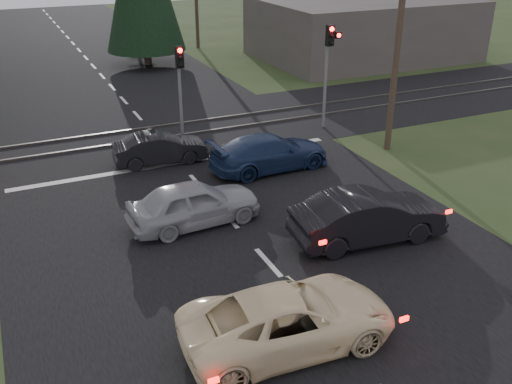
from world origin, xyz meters
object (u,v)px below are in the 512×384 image
cream_coupe (289,319)px  dark_car_far (160,148)px  utility_pole_near (399,35)px  silver_car (194,203)px  dark_hatchback (368,217)px  blue_sedan (270,152)px  traffic_signal_center (180,77)px  traffic_signal_right (329,57)px

cream_coupe → dark_car_far: size_ratio=1.34×
utility_pole_near → silver_car: (-9.62, -2.93, -4.01)m
dark_hatchback → blue_sedan: dark_hatchback is taller
traffic_signal_center → dark_hatchback: 11.16m
dark_hatchback → dark_car_far: bearing=30.2°
traffic_signal_right → silver_car: (-8.66, -6.41, -2.60)m
traffic_signal_right → dark_hatchback: bearing=-114.3°
utility_pole_near → cream_coupe: (-9.58, -9.25, -4.04)m
dark_hatchback → silver_car: (-4.37, 3.12, -0.05)m
traffic_signal_right → dark_car_far: (-8.20, -0.97, -2.71)m
cream_coupe → blue_sedan: size_ratio=1.04×
silver_car → traffic_signal_center: bearing=-18.9°
traffic_signal_right → cream_coupe: bearing=-124.1°
blue_sedan → dark_car_far: size_ratio=1.29×
dark_hatchback → blue_sedan: (-0.24, 6.17, -0.08)m
dark_hatchback → blue_sedan: size_ratio=0.98×
utility_pole_near → cream_coupe: utility_pole_near is taller
utility_pole_near → blue_sedan: 6.82m
traffic_signal_center → cream_coupe: size_ratio=0.84×
traffic_signal_right → traffic_signal_center: 6.68m
cream_coupe → blue_sedan: (4.08, 9.36, 0.00)m
traffic_signal_center → blue_sedan: bearing=-66.2°
utility_pole_near → silver_car: size_ratio=2.14×
traffic_signal_right → traffic_signal_center: size_ratio=1.15×
traffic_signal_center → silver_car: size_ratio=0.98×
dark_hatchback → cream_coupe: bearing=132.1°
dark_car_far → utility_pole_near: bearing=-101.0°
traffic_signal_center → cream_coupe: bearing=-98.5°
traffic_signal_center → dark_hatchback: (2.25, -10.74, -2.04)m
traffic_signal_center → utility_pole_near: bearing=-32.0°
utility_pole_near → blue_sedan: size_ratio=1.90×
silver_car → dark_car_far: silver_car is taller
traffic_signal_center → dark_hatchback: size_ratio=0.89×
utility_pole_near → dark_hatchback: utility_pole_near is taller
traffic_signal_right → blue_sedan: 6.23m
dark_hatchback → dark_car_far: dark_hatchback is taller
traffic_signal_right → dark_car_far: 8.69m
traffic_signal_center → silver_car: (-2.12, -7.61, -2.09)m
blue_sedan → silver_car: bearing=124.4°
dark_car_far → blue_sedan: bearing=-118.8°
traffic_signal_right → dark_car_far: bearing=-173.2°
utility_pole_near → cream_coupe: 13.91m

